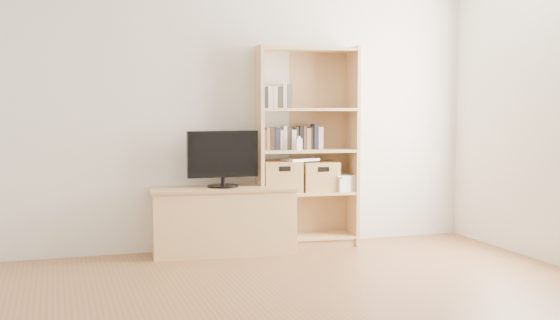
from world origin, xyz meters
name	(u,v)px	position (x,y,z in m)	size (l,w,h in m)	color
back_wall	(247,109)	(0.00, 2.50, 1.30)	(4.50, 0.02, 2.60)	silver
tv_stand	(223,222)	(-0.29, 2.26, 0.29)	(1.26, 0.47, 0.58)	tan
bookshelf	(307,147)	(0.54, 2.33, 0.94)	(0.94, 0.34, 1.89)	tan
television	(223,159)	(-0.29, 2.26, 0.86)	(0.65, 0.05, 0.51)	black
books_row_mid	(306,138)	(0.54, 2.35, 1.03)	(0.77, 0.15, 0.21)	brown
books_row_upper	(285,98)	(0.33, 2.37, 1.40)	(0.35, 0.13, 0.19)	brown
baby_monitor	(299,144)	(0.43, 2.24, 0.98)	(0.06, 0.04, 0.11)	white
basket_left	(281,177)	(0.29, 2.35, 0.67)	(0.36, 0.29, 0.29)	tan
basket_right	(319,176)	(0.65, 2.32, 0.66)	(0.34, 0.28, 0.28)	tan
laptop	(300,159)	(0.47, 2.33, 0.83)	(0.30, 0.21, 0.02)	white
magazine_stack	(340,184)	(0.86, 2.30, 0.59)	(0.20, 0.28, 0.13)	silver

